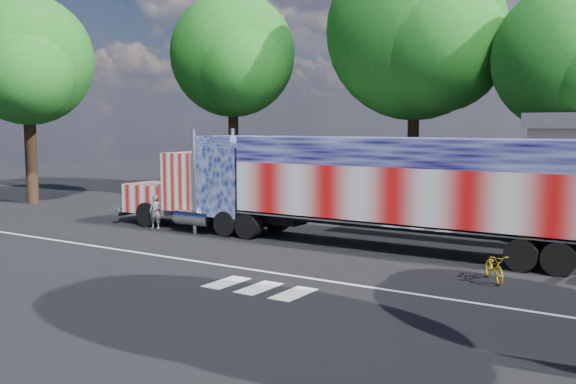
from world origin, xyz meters
The scene contains 10 objects.
ground centered at (0.00, 0.00, 0.00)m, with size 100.00×100.00×0.00m, color black.
lane_markings centered at (1.71, -3.77, 0.01)m, with size 30.00×2.67×0.01m.
semi_truck centered at (2.82, 2.73, 2.35)m, with size 21.43×3.38×4.57m.
coach_bus centered at (-2.84, 11.69, 1.64)m, with size 10.85×2.53×3.16m.
woman centered at (-6.23, 1.44, 0.78)m, with size 0.57×0.37×1.56m, color slate.
bicycle centered at (9.55, -0.23, 0.42)m, with size 0.56×1.60×0.84m, color gold.
tree_ne_a centered at (8.82, 15.71, 8.08)m, with size 7.92×7.54×11.91m.
tree_n_mid centered at (-0.19, 17.86, 10.34)m, with size 11.37×10.83×15.82m.
tree_w_a centered at (-19.09, 4.27, 8.51)m, with size 8.09×7.70×12.42m.
tree_nw_a centered at (-12.64, 15.81, 9.46)m, with size 8.97×8.54×13.80m.
Camera 1 is at (14.61, -19.75, 4.75)m, focal length 40.00 mm.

